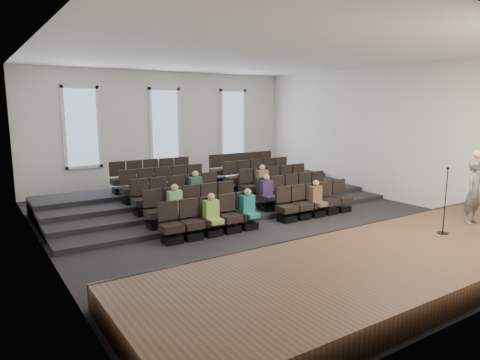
# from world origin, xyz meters

# --- Properties ---
(ground) EXTENTS (14.00, 14.00, 0.00)m
(ground) POSITION_xyz_m (0.00, 0.00, 0.00)
(ground) COLOR black
(ground) RESTS_ON ground
(ceiling) EXTENTS (12.00, 14.00, 0.02)m
(ceiling) POSITION_xyz_m (0.00, 0.00, 5.01)
(ceiling) COLOR white
(ceiling) RESTS_ON ground
(wall_back) EXTENTS (12.00, 0.04, 5.00)m
(wall_back) POSITION_xyz_m (0.00, 7.02, 2.50)
(wall_back) COLOR silver
(wall_back) RESTS_ON ground
(wall_left) EXTENTS (0.04, 14.00, 5.00)m
(wall_left) POSITION_xyz_m (-6.02, 0.00, 2.50)
(wall_left) COLOR silver
(wall_left) RESTS_ON ground
(wall_right) EXTENTS (0.04, 14.00, 5.00)m
(wall_right) POSITION_xyz_m (6.02, 0.00, 2.50)
(wall_right) COLOR silver
(wall_right) RESTS_ON ground
(stage) EXTENTS (11.80, 3.60, 0.50)m
(stage) POSITION_xyz_m (0.00, -5.10, 0.25)
(stage) COLOR #513222
(stage) RESTS_ON ground
(stage_lip) EXTENTS (11.80, 0.06, 0.52)m
(stage_lip) POSITION_xyz_m (0.00, -3.33, 0.25)
(stage_lip) COLOR black
(stage_lip) RESTS_ON ground
(risers) EXTENTS (11.80, 4.80, 0.60)m
(risers) POSITION_xyz_m (0.00, 3.17, 0.20)
(risers) COLOR black
(risers) RESTS_ON ground
(seating_rows) EXTENTS (6.80, 4.70, 1.67)m
(seating_rows) POSITION_xyz_m (-0.00, 1.54, 0.68)
(seating_rows) COLOR black
(seating_rows) RESTS_ON ground
(windows) EXTENTS (8.44, 0.10, 3.24)m
(windows) POSITION_xyz_m (0.00, 6.95, 2.70)
(windows) COLOR white
(windows) RESTS_ON wall_back
(audience) EXTENTS (4.85, 2.64, 1.10)m
(audience) POSITION_xyz_m (-0.36, 0.30, 0.81)
(audience) COLOR #86B849
(audience) RESTS_ON seating_rows
(speaker) EXTENTS (0.61, 0.40, 1.67)m
(speaker) POSITION_xyz_m (3.53, -4.75, 1.33)
(speaker) COLOR #595754
(speaker) RESTS_ON stage
(mic_stand) EXTENTS (0.27, 0.27, 1.61)m
(mic_stand) POSITION_xyz_m (2.04, -4.88, 0.98)
(mic_stand) COLOR black
(mic_stand) RESTS_ON stage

